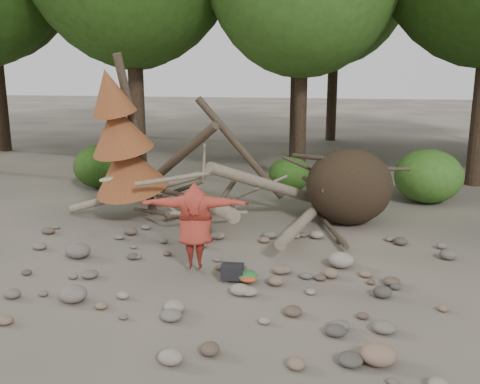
# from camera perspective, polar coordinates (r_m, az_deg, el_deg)

# --- Properties ---
(ground) EXTENTS (120.00, 120.00, 0.00)m
(ground) POSITION_cam_1_polar(r_m,az_deg,el_deg) (10.41, -2.78, -9.36)
(ground) COLOR #514C44
(ground) RESTS_ON ground
(deadfall_pile) EXTENTS (8.55, 5.24, 3.30)m
(deadfall_pile) POSITION_cam_1_polar(r_m,az_deg,el_deg) (13.94, 9.16, 0.47)
(deadfall_pile) COLOR #332619
(deadfall_pile) RESTS_ON ground
(dead_conifer) EXTENTS (2.06, 2.16, 4.35)m
(dead_conifer) POSITION_cam_1_polar(r_m,az_deg,el_deg) (13.91, -12.45, 5.16)
(dead_conifer) COLOR #4C3F30
(dead_conifer) RESTS_ON ground
(bush_left) EXTENTS (1.80, 1.80, 1.44)m
(bush_left) POSITION_cam_1_polar(r_m,az_deg,el_deg) (18.54, -14.63, 2.66)
(bush_left) COLOR #264B14
(bush_left) RESTS_ON ground
(bush_mid) EXTENTS (1.40, 1.40, 1.12)m
(bush_mid) POSITION_cam_1_polar(r_m,az_deg,el_deg) (17.56, 5.34, 1.92)
(bush_mid) COLOR #315F1B
(bush_mid) RESTS_ON ground
(bush_right) EXTENTS (2.00, 2.00, 1.60)m
(bush_right) POSITION_cam_1_polar(r_m,az_deg,el_deg) (16.92, 19.45, 1.61)
(bush_right) COLOR #3D7123
(bush_right) RESTS_ON ground
(frisbee_thrower) EXTENTS (2.81, 1.08, 1.90)m
(frisbee_thrower) POSITION_cam_1_polar(r_m,az_deg,el_deg) (10.56, -4.83, -3.59)
(frisbee_thrower) COLOR #9E3023
(frisbee_thrower) RESTS_ON ground
(backpack) EXTENTS (0.43, 0.30, 0.28)m
(backpack) POSITION_cam_1_polar(r_m,az_deg,el_deg) (10.29, -0.81, -8.79)
(backpack) COLOR black
(backpack) RESTS_ON ground
(cloth_green) EXTENTS (0.45, 0.38, 0.17)m
(cloth_green) POSITION_cam_1_polar(r_m,az_deg,el_deg) (10.30, 0.61, -9.10)
(cloth_green) COLOR #29672F
(cloth_green) RESTS_ON ground
(cloth_orange) EXTENTS (0.32, 0.26, 0.12)m
(cloth_orange) POSITION_cam_1_polar(r_m,az_deg,el_deg) (10.19, 0.84, -9.50)
(cloth_orange) COLOR #B64A1F
(cloth_orange) RESTS_ON ground
(boulder_front_left) EXTENTS (0.51, 0.46, 0.31)m
(boulder_front_left) POSITION_cam_1_polar(r_m,az_deg,el_deg) (9.88, -17.42, -10.31)
(boulder_front_left) COLOR #6E655C
(boulder_front_left) RESTS_ON ground
(boulder_front_right) EXTENTS (0.49, 0.44, 0.29)m
(boulder_front_right) POSITION_cam_1_polar(r_m,az_deg,el_deg) (7.90, 14.55, -16.43)
(boulder_front_right) COLOR #846853
(boulder_front_right) RESTS_ON ground
(boulder_mid_right) EXTENTS (0.52, 0.47, 0.31)m
(boulder_mid_right) POSITION_cam_1_polar(r_m,az_deg,el_deg) (11.16, 10.73, -7.14)
(boulder_mid_right) COLOR gray
(boulder_mid_right) RESTS_ON ground
(boulder_mid_left) EXTENTS (0.54, 0.48, 0.32)m
(boulder_mid_left) POSITION_cam_1_polar(r_m,az_deg,el_deg) (11.99, -16.90, -6.00)
(boulder_mid_left) COLOR #645B54
(boulder_mid_left) RESTS_ON ground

